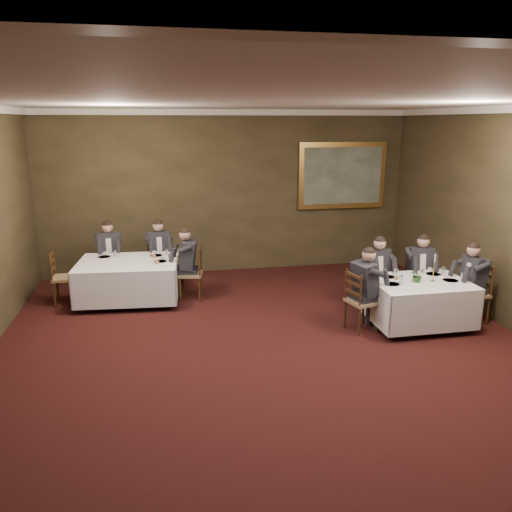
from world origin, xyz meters
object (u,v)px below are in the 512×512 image
object	(u,v)px
chair_sec_backright	(160,271)
painting	(342,176)
chair_sec_endleft	(65,288)
diner_sec_backleft	(110,262)
diner_main_backright	(418,280)
centerpiece	(417,274)
chair_sec_endright	(192,284)
chair_main_backright	(417,292)
diner_main_endleft	(362,300)
table_second	(129,278)
table_main	(418,300)
diner_main_backleft	(375,283)
diner_sec_endright	(191,272)
chair_main_endright	(472,305)
chair_main_endleft	(361,313)
chair_sec_backleft	(111,272)
diner_main_endright	(473,292)
chair_main_backleft	(373,295)
candlestick	(434,271)

from	to	relation	value
chair_sec_backright	painting	distance (m)	4.56
chair_sec_endleft	diner_sec_backleft	bearing A→B (deg)	138.30
diner_main_backright	painting	size ratio (longest dim) A/B	0.66
centerpiece	chair_sec_endright	bearing A→B (deg)	149.68
chair_main_backright	diner_main_endleft	distance (m)	1.62
table_second	chair_sec_backright	distance (m)	1.07
diner_main_endleft	painting	distance (m)	4.14
table_main	centerpiece	world-z (taller)	centerpiece
table_second	diner_main_backleft	size ratio (longest dim) A/B	1.44
table_main	diner_sec_endright	bearing A→B (deg)	150.41
table_second	chair_sec_endleft	bearing A→B (deg)	175.29
chair_main_endright	chair_sec_endright	bearing A→B (deg)	63.17
chair_main_endleft	chair_sec_backright	xyz separation A→B (m)	(-3.15, 3.01, 0.00)
diner_main_backleft	chair_sec_backleft	xyz separation A→B (m)	(-4.70, 2.30, -0.23)
diner_main_backleft	diner_main_endright	distance (m)	1.60
chair_main_backleft	chair_main_endright	distance (m)	1.62
table_second	chair_sec_endright	distance (m)	1.17
chair_sec_backleft	chair_sec_endleft	world-z (taller)	same
chair_sec_backleft	chair_sec_backright	distance (m)	0.98
chair_main_endleft	diner_main_endleft	distance (m)	0.23
chair_sec_endright	candlestick	bearing A→B (deg)	-108.29
chair_main_endright	diner_sec_endright	size ratio (longest dim) A/B	0.74
table_second	diner_main_endright	xyz separation A→B (m)	(5.67, -2.12, 0.06)
chair_sec_endright	chair_sec_backright	bearing A→B (deg)	41.03
diner_main_backleft	diner_main_backright	world-z (taller)	same
chair_sec_endright	painting	size ratio (longest dim) A/B	0.49
chair_sec_backleft	diner_sec_endright	size ratio (longest dim) A/B	0.74
chair_main_endleft	chair_main_backleft	bearing A→B (deg)	130.30
chair_main_endright	diner_sec_endright	distance (m)	4.98
chair_main_backleft	painting	size ratio (longest dim) A/B	0.49
diner_main_backleft	chair_main_backright	size ratio (longest dim) A/B	1.35
diner_sec_endright	diner_main_endright	bearing A→B (deg)	-103.72
chair_main_backleft	chair_sec_endleft	distance (m)	5.61
diner_main_backright	chair_sec_endright	size ratio (longest dim) A/B	1.35
diner_main_backright	candlestick	size ratio (longest dim) A/B	2.91
chair_main_backright	centerpiece	distance (m)	1.13
diner_main_endleft	table_main	bearing A→B (deg)	75.49
table_main	centerpiece	distance (m)	0.44
chair_main_backleft	chair_sec_endright	xyz separation A→B (m)	(-3.13, 1.22, 0.00)
painting	chair_main_backleft	bearing A→B (deg)	-98.12
table_main	chair_main_endleft	distance (m)	1.00
diner_main_endleft	chair_sec_backright	size ratio (longest dim) A/B	1.35
chair_main_backright	diner_sec_backleft	size ratio (longest dim) A/B	0.74
chair_main_endleft	chair_main_endright	bearing A→B (deg)	75.59
diner_main_endright	diner_sec_endright	distance (m)	4.96
table_main	candlestick	xyz separation A→B (m)	(0.21, -0.03, 0.48)
table_main	diner_sec_endright	xyz separation A→B (m)	(-3.56, 2.02, 0.06)
chair_sec_backright	candlestick	bearing A→B (deg)	136.02
diner_sec_endright	centerpiece	bearing A→B (deg)	-109.91
diner_sec_backleft	diner_sec_endright	size ratio (longest dim) A/B	1.00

